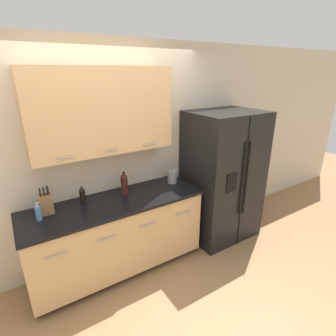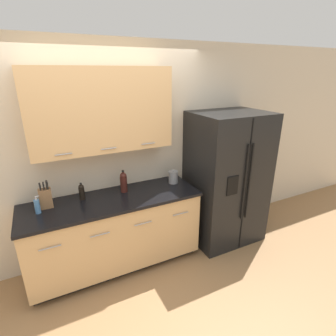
{
  "view_description": "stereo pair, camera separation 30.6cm",
  "coord_description": "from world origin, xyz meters",
  "px_view_note": "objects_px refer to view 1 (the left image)",
  "views": [
    {
      "loc": [
        -0.89,
        -1.56,
        2.26
      ],
      "look_at": [
        0.69,
        0.93,
        1.16
      ],
      "focal_mm": 28.0,
      "sensor_mm": 36.0,
      "label": 1
    },
    {
      "loc": [
        -0.63,
        -1.71,
        2.26
      ],
      "look_at": [
        0.69,
        0.93,
        1.16
      ],
      "focal_mm": 28.0,
      "sensor_mm": 36.0,
      "label": 2
    }
  ],
  "objects_px": {
    "wine_bottle": "(124,184)",
    "steel_canister": "(172,177)",
    "refrigerator": "(222,176)",
    "oil_bottle": "(82,196)",
    "soap_dispenser": "(38,213)",
    "knife_block": "(46,204)"
  },
  "relations": [
    {
      "from": "knife_block",
      "to": "wine_bottle",
      "type": "distance_m",
      "value": 0.84
    },
    {
      "from": "soap_dispenser",
      "to": "oil_bottle",
      "type": "bearing_deg",
      "value": 14.22
    },
    {
      "from": "knife_block",
      "to": "soap_dispenser",
      "type": "distance_m",
      "value": 0.13
    },
    {
      "from": "refrigerator",
      "to": "knife_block",
      "type": "distance_m",
      "value": 2.23
    },
    {
      "from": "knife_block",
      "to": "wine_bottle",
      "type": "xyz_separation_m",
      "value": [
        0.84,
        0.0,
        0.02
      ]
    },
    {
      "from": "refrigerator",
      "to": "wine_bottle",
      "type": "xyz_separation_m",
      "value": [
        -1.38,
        0.18,
        0.15
      ]
    },
    {
      "from": "oil_bottle",
      "to": "refrigerator",
      "type": "bearing_deg",
      "value": -6.06
    },
    {
      "from": "refrigerator",
      "to": "soap_dispenser",
      "type": "xyz_separation_m",
      "value": [
        -2.31,
        0.08,
        0.1
      ]
    },
    {
      "from": "wine_bottle",
      "to": "steel_canister",
      "type": "xyz_separation_m",
      "value": [
        0.64,
        -0.03,
        -0.05
      ]
    },
    {
      "from": "soap_dispenser",
      "to": "oil_bottle",
      "type": "distance_m",
      "value": 0.47
    },
    {
      "from": "refrigerator",
      "to": "oil_bottle",
      "type": "relative_size",
      "value": 9.03
    },
    {
      "from": "soap_dispenser",
      "to": "oil_bottle",
      "type": "relative_size",
      "value": 0.95
    },
    {
      "from": "refrigerator",
      "to": "oil_bottle",
      "type": "height_order",
      "value": "refrigerator"
    },
    {
      "from": "wine_bottle",
      "to": "oil_bottle",
      "type": "distance_m",
      "value": 0.48
    },
    {
      "from": "oil_bottle",
      "to": "steel_canister",
      "type": "relative_size",
      "value": 1.15
    },
    {
      "from": "refrigerator",
      "to": "oil_bottle",
      "type": "xyz_separation_m",
      "value": [
        -1.85,
        0.2,
        0.11
      ]
    },
    {
      "from": "refrigerator",
      "to": "oil_bottle",
      "type": "distance_m",
      "value": 1.87
    },
    {
      "from": "wine_bottle",
      "to": "steel_canister",
      "type": "relative_size",
      "value": 1.57
    },
    {
      "from": "knife_block",
      "to": "oil_bottle",
      "type": "height_order",
      "value": "knife_block"
    },
    {
      "from": "refrigerator",
      "to": "soap_dispenser",
      "type": "relative_size",
      "value": 9.46
    },
    {
      "from": "knife_block",
      "to": "soap_dispenser",
      "type": "height_order",
      "value": "knife_block"
    },
    {
      "from": "knife_block",
      "to": "oil_bottle",
      "type": "distance_m",
      "value": 0.37
    }
  ]
}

